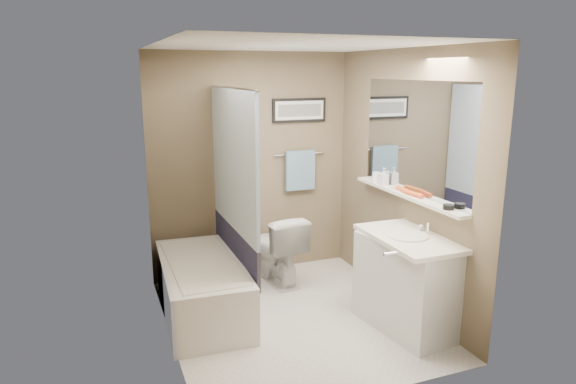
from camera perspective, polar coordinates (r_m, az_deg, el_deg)
name	(u,v)px	position (r m, az deg, el deg)	size (l,w,h in m)	color
ground	(294,318)	(4.82, 0.66, -13.82)	(2.50, 2.50, 0.00)	beige
ceiling	(295,48)	(4.29, 0.75, 15.74)	(2.20, 2.50, 0.04)	white
wall_back	(252,166)	(5.54, -4.05, 2.90)	(2.20, 0.04, 2.40)	brown
wall_front	(366,231)	(3.33, 8.63, -4.26)	(2.20, 0.04, 2.40)	brown
wall_left	(167,201)	(4.14, -13.32, -1.02)	(0.04, 2.50, 2.40)	brown
wall_right	(402,181)	(4.90, 12.51, 1.24)	(0.04, 2.50, 2.40)	brown
tile_surround	(158,210)	(4.66, -14.21, -1.99)	(0.02, 1.55, 2.00)	#B6A98A
curtain_rod	(231,88)	(4.64, -6.30, 11.41)	(0.02, 0.02, 1.55)	silver
curtain_upper	(233,161)	(4.71, -6.10, 3.47)	(0.03, 1.45, 1.28)	white
curtain_lower	(235,246)	(4.91, -5.87, -5.99)	(0.03, 1.45, 0.36)	#252546
mirror	(414,138)	(4.72, 13.87, 5.89)	(0.02, 1.60, 1.00)	silver
shelf	(406,195)	(4.78, 12.99, -0.32)	(0.12, 1.60, 0.03)	silver
towel_bar	(300,154)	(5.69, 1.29, 4.24)	(0.02, 0.02, 0.60)	silver
towel	(300,170)	(5.71, 1.36, 2.42)	(0.34, 0.05, 0.44)	#98C4DD
art_frame	(299,110)	(5.65, 1.25, 9.07)	(0.62, 0.03, 0.26)	black
art_mat	(300,110)	(5.64, 1.30, 9.06)	(0.56, 0.00, 0.20)	white
art_image	(300,110)	(5.64, 1.31, 9.06)	(0.50, 0.00, 0.13)	#595959
door	(436,250)	(3.68, 16.12, -6.22)	(0.80, 0.02, 2.00)	silver
door_handle	(390,254)	(3.54, 11.31, -6.74)	(0.02, 0.02, 0.10)	silver
bathtub	(202,288)	(4.87, -9.51, -10.44)	(0.70, 1.50, 0.50)	white
tub_rim	(201,262)	(4.78, -9.63, -7.69)	(0.56, 1.36, 0.02)	silver
toilet	(277,248)	(5.45, -1.20, -6.25)	(0.42, 0.73, 0.75)	silver
vanity	(407,285)	(4.61, 13.11, -9.99)	(0.50, 0.90, 0.80)	silver
countertop	(409,238)	(4.46, 13.28, -5.05)	(0.54, 0.96, 0.04)	white
sink_basin	(408,235)	(4.45, 13.20, -4.72)	(0.34, 0.34, 0.01)	white
faucet_spout	(428,228)	(4.55, 15.31, -3.89)	(0.02, 0.02, 0.10)	white
faucet_knob	(421,227)	(4.63, 14.57, -3.80)	(0.05, 0.05, 0.05)	silver
candle_bowl_near	(448,207)	(4.31, 17.40, -1.60)	(0.09, 0.09, 0.04)	black
hair_brush_front	(414,194)	(4.67, 13.83, -0.21)	(0.04, 0.04, 0.22)	#E34E20
hair_brush_back	(403,190)	(4.81, 12.69, 0.23)	(0.04, 0.04, 0.22)	#CB571C
pink_comb	(396,189)	(4.90, 11.94, 0.31)	(0.03, 0.16, 0.01)	#CA7C95
glass_jar	(376,177)	(5.20, 9.79, 1.65)	(0.08, 0.08, 0.10)	white
soap_bottle	(384,176)	(5.08, 10.59, 1.73)	(0.08, 0.08, 0.17)	#999999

